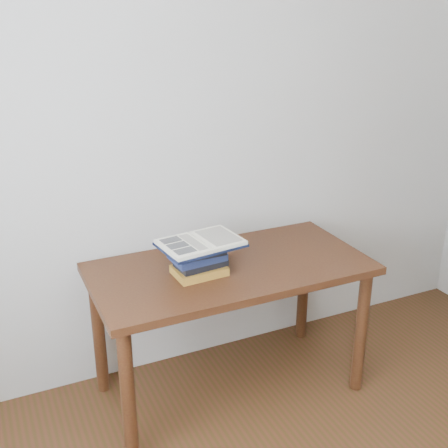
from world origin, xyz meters
name	(u,v)px	position (x,y,z in m)	size (l,w,h in m)	color
desk	(230,284)	(0.00, 1.38, 0.59)	(1.29, 0.64, 0.69)	#3F260F
book_stack	(198,260)	(-0.16, 1.36, 0.76)	(0.24, 0.19, 0.13)	#B08728
open_book	(201,243)	(-0.15, 1.37, 0.83)	(0.38, 0.29, 0.03)	black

